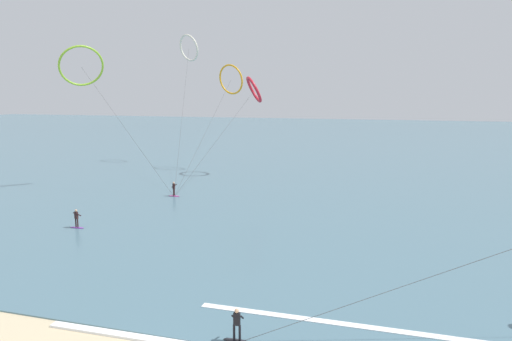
% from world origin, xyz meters
% --- Properties ---
extents(sea_water, '(400.00, 200.00, 0.08)m').
position_xyz_m(sea_water, '(0.00, 104.08, 0.04)').
color(sea_water, slate).
rests_on(sea_water, ground).
extents(surfer_violet, '(1.40, 0.64, 1.70)m').
position_xyz_m(surfer_violet, '(-16.60, 18.91, 0.82)').
color(surfer_violet, purple).
rests_on(surfer_violet, ground).
extents(surfer_magenta, '(1.40, 0.61, 1.70)m').
position_xyz_m(surfer_magenta, '(-14.06, 33.12, 0.82)').
color(surfer_magenta, '#CC288E').
rests_on(surfer_magenta, ground).
extents(surfer_charcoal, '(1.40, 0.60, 1.70)m').
position_xyz_m(surfer_charcoal, '(3.25, 4.67, 0.82)').
color(surfer_charcoal, black).
rests_on(surfer_charcoal, ground).
extents(kite_amber, '(4.78, 21.73, 16.33)m').
position_xyz_m(kite_amber, '(-14.02, 53.37, 14.01)').
color(kite_amber, orange).
rests_on(kite_amber, ground).
extents(kite_lime, '(15.71, 5.63, 17.68)m').
position_xyz_m(kite_lime, '(-26.89, 34.82, 15.22)').
color(kite_lime, '#8CC62D').
rests_on(kite_lime, ground).
extents(kite_crimson, '(6.82, 18.89, 14.40)m').
position_xyz_m(kite_crimson, '(-9.22, 49.61, 12.45)').
color(kite_crimson, red).
rests_on(kite_crimson, ground).
extents(kite_ivory, '(11.64, 27.35, 21.67)m').
position_xyz_m(kite_ivory, '(-23.31, 58.72, 19.41)').
color(kite_ivory, silver).
rests_on(kite_ivory, ground).
extents(wave_crest_far, '(19.76, 0.58, 0.12)m').
position_xyz_m(wave_crest_far, '(10.03, 7.82, 0.06)').
color(wave_crest_far, white).
rests_on(wave_crest_far, ground).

